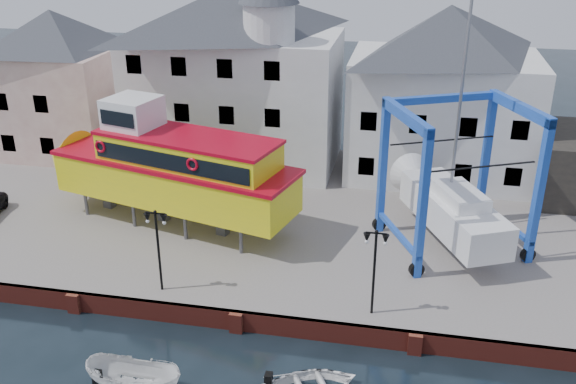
# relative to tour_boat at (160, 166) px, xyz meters

# --- Properties ---
(ground) EXTENTS (140.00, 140.00, 0.00)m
(ground) POSITION_rel_tour_boat_xyz_m (6.62, -8.26, -4.38)
(ground) COLOR black
(ground) RESTS_ON ground
(hardstanding) EXTENTS (44.00, 22.00, 1.00)m
(hardstanding) POSITION_rel_tour_boat_xyz_m (6.62, 2.74, -3.88)
(hardstanding) COLOR slate
(hardstanding) RESTS_ON ground
(quay_wall) EXTENTS (44.00, 0.47, 1.00)m
(quay_wall) POSITION_rel_tour_boat_xyz_m (6.62, -8.16, -3.88)
(quay_wall) COLOR maroon
(quay_wall) RESTS_ON ground
(building_pink) EXTENTS (8.00, 7.00, 10.30)m
(building_pink) POSITION_rel_tour_boat_xyz_m (-11.38, 9.73, 1.77)
(building_pink) COLOR tan
(building_pink) RESTS_ON hardstanding
(building_white_main) EXTENTS (14.00, 8.30, 14.00)m
(building_white_main) POSITION_rel_tour_boat_xyz_m (1.75, 10.13, 2.97)
(building_white_main) COLOR silver
(building_white_main) RESTS_ON hardstanding
(building_white_right) EXTENTS (12.00, 8.00, 11.20)m
(building_white_right) POSITION_rel_tour_boat_xyz_m (15.62, 10.73, 2.22)
(building_white_right) COLOR silver
(building_white_right) RESTS_ON hardstanding
(lamp_post_left) EXTENTS (1.12, 0.32, 4.20)m
(lamp_post_left) POSITION_rel_tour_boat_xyz_m (2.62, -7.06, -0.20)
(lamp_post_left) COLOR black
(lamp_post_left) RESTS_ON hardstanding
(lamp_post_right) EXTENTS (1.12, 0.32, 4.20)m
(lamp_post_right) POSITION_rel_tour_boat_xyz_m (12.62, -7.06, -0.20)
(lamp_post_right) COLOR black
(lamp_post_right) RESTS_ON hardstanding
(tour_boat) EXTENTS (16.90, 8.00, 7.16)m
(tour_boat) POSITION_rel_tour_boat_xyz_m (0.00, 0.00, 0.00)
(tour_boat) COLOR #59595E
(tour_boat) RESTS_ON hardstanding
(travel_lift) EXTENTS (8.56, 9.99, 14.88)m
(travel_lift) POSITION_rel_tour_boat_xyz_m (15.89, 0.93, -0.90)
(travel_lift) COLOR #1B46A9
(travel_lift) RESTS_ON hardstanding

